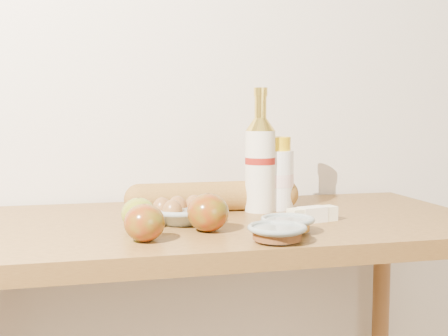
{
  "coord_description": "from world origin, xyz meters",
  "views": [
    {
      "loc": [
        -0.28,
        -0.05,
        1.14
      ],
      "look_at": [
        0.0,
        1.15,
        1.02
      ],
      "focal_mm": 45.0,
      "sensor_mm": 36.0,
      "label": 1
    }
  ],
  "objects": [
    {
      "name": "back_wall",
      "position": [
        0.0,
        1.51,
        1.3
      ],
      "size": [
        3.5,
        0.02,
        2.6
      ],
      "primitive_type": "cube",
      "color": "beige",
      "rests_on": "ground"
    },
    {
      "name": "apple_redgreen_right",
      "position": [
        -0.06,
        1.05,
        0.94
      ],
      "size": [
        0.09,
        0.09,
        0.08
      ],
      "rotation": [
        0.0,
        0.0,
        0.09
      ],
      "color": "#940808",
      "rests_on": "table"
    },
    {
      "name": "apple_redgreen_front",
      "position": [
        -0.19,
        1.0,
        0.94
      ],
      "size": [
        0.09,
        0.09,
        0.07
      ],
      "rotation": [
        0.0,
        0.0,
        -0.12
      ],
      "color": "#95080D",
      "rests_on": "table"
    },
    {
      "name": "butter_stick",
      "position": [
        0.19,
        1.1,
        0.92
      ],
      "size": [
        0.12,
        0.06,
        0.03
      ],
      "rotation": [
        0.0,
        0.0,
        0.23
      ],
      "color": "#FFF8C5",
      "rests_on": "table"
    },
    {
      "name": "baguette",
      "position": [
        0.01,
        1.28,
        0.94
      ],
      "size": [
        0.44,
        0.07,
        0.07
      ],
      "rotation": [
        0.0,
        0.0,
        0.0
      ],
      "color": "#A67732",
      "rests_on": "table"
    },
    {
      "name": "sugar_bowl",
      "position": [
        0.05,
        0.93,
        0.92
      ],
      "size": [
        0.12,
        0.12,
        0.03
      ],
      "rotation": [
        0.0,
        0.0,
        0.09
      ],
      "color": "gray",
      "rests_on": "table"
    },
    {
      "name": "cream_bottle",
      "position": [
        0.16,
        1.28,
        0.98
      ],
      "size": [
        0.11,
        0.11,
        0.18
      ],
      "rotation": [
        0.0,
        0.0,
        -0.2
      ],
      "color": "white",
      "rests_on": "table"
    },
    {
      "name": "apple_yellowgreen",
      "position": [
        -0.19,
        1.11,
        0.93
      ],
      "size": [
        0.07,
        0.07,
        0.07
      ],
      "rotation": [
        0.0,
        0.0,
        -0.01
      ],
      "color": "#A18B20",
      "rests_on": "table"
    },
    {
      "name": "bourbon_bottle",
      "position": [
        0.12,
        1.26,
        1.02
      ],
      "size": [
        0.08,
        0.08,
        0.3
      ],
      "rotation": [
        0.0,
        0.0,
        0.04
      ],
      "color": "beige",
      "rests_on": "table"
    },
    {
      "name": "syrup_bowl",
      "position": [
        0.1,
        1.01,
        0.92
      ],
      "size": [
        0.13,
        0.13,
        0.03
      ],
      "rotation": [
        0.0,
        0.0,
        -0.16
      ],
      "color": "gray",
      "rests_on": "table"
    },
    {
      "name": "egg_bowl",
      "position": [
        -0.09,
        1.16,
        0.92
      ],
      "size": [
        0.19,
        0.19,
        0.06
      ],
      "rotation": [
        0.0,
        0.0,
        0.24
      ],
      "color": "#909D99",
      "rests_on": "table"
    },
    {
      "name": "table",
      "position": [
        0.0,
        1.18,
        0.78
      ],
      "size": [
        1.2,
        0.6,
        0.9
      ],
      "color": "olive",
      "rests_on": "ground"
    }
  ]
}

